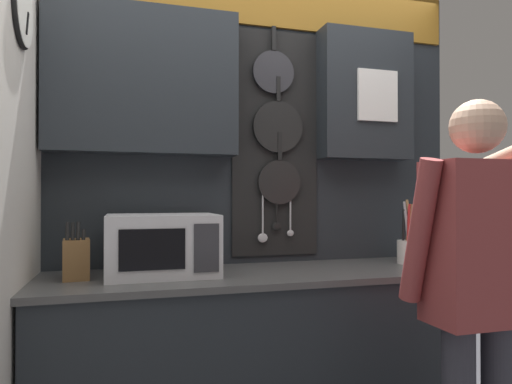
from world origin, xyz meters
TOP-DOWN VIEW (x-y plane):
  - base_cabinet_counter at (0.00, -0.00)m, footprint 2.00×0.62m
  - back_wall_unit at (-0.02, 0.28)m, footprint 2.57×0.22m
  - microwave at (-0.44, 0.04)m, footprint 0.50×0.38m
  - knife_block at (-0.82, 0.04)m, footprint 0.12×0.16m
  - utensil_crock at (0.87, 0.04)m, footprint 0.11×0.11m
  - person at (0.68, -0.68)m, footprint 0.54×0.65m

SIDE VIEW (x-z plane):
  - base_cabinet_counter at x=0.00m, z-range 0.00..0.93m
  - person at x=0.68m, z-range 0.16..1.83m
  - utensil_crock at x=0.87m, z-range 0.85..1.20m
  - knife_block at x=-0.82m, z-range 0.90..1.15m
  - microwave at x=-0.44m, z-range 0.93..1.22m
  - back_wall_unit at x=-0.02m, z-range 0.28..2.81m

